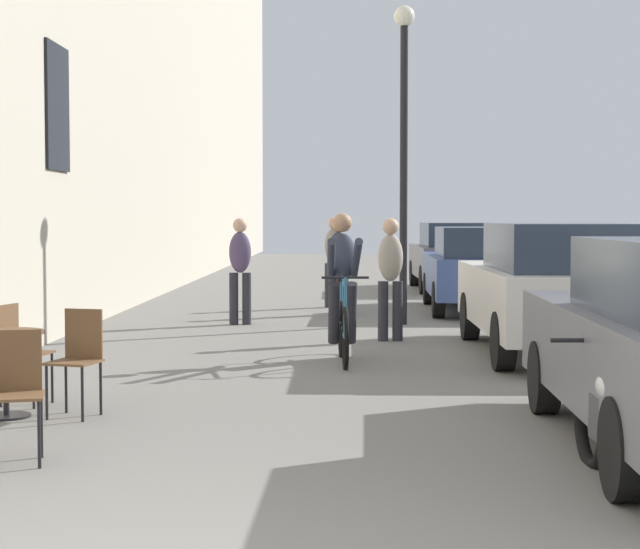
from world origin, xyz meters
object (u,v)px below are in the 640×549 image
object	(u,v)px
parked_car_fourth	(455,255)
parked_motorcycle	(626,426)
cyclist_on_bicycle	(343,291)
cafe_chair_near_toward_street	(16,386)
pedestrian_far	(339,261)
pedestrian_mid	(240,265)
street_lamp	(404,123)
parked_car_third	(479,268)
pedestrian_furthest	(334,256)
parked_car_second	(557,287)
cafe_table_mid	(6,355)
pedestrian_near	(390,272)
cafe_chair_mid_toward_street	(18,347)
cafe_chair_mid_toward_wall	(78,354)

from	to	relation	value
parked_car_fourth	parked_motorcycle	distance (m)	18.02
cyclist_on_bicycle	parked_car_fourth	world-z (taller)	cyclist_on_bicycle
parked_car_fourth	cafe_chair_near_toward_street	bearing A→B (deg)	-105.58
cafe_chair_near_toward_street	pedestrian_far	size ratio (longest dim) A/B	0.55
pedestrian_mid	street_lamp	bearing A→B (deg)	1.42
pedestrian_mid	parked_car_third	distance (m)	4.65
cafe_chair_near_toward_street	parked_car_third	bearing A→B (deg)	68.41
pedestrian_furthest	parked_car_third	size ratio (longest dim) A/B	0.39
parked_car_third	parked_motorcycle	bearing A→B (deg)	-93.27
pedestrian_far	parked_car_second	xyz separation A→B (m)	(2.64, -5.34, -0.09)
cafe_chair_near_toward_street	cyclist_on_bicycle	distance (m)	5.62
cafe_table_mid	street_lamp	distance (m)	9.02
pedestrian_near	street_lamp	world-z (taller)	street_lamp
pedestrian_furthest	parked_car_fourth	bearing A→B (deg)	59.76
street_lamp	parked_car_fourth	size ratio (longest dim) A/B	1.13
cafe_chair_near_toward_street	cafe_table_mid	size ratio (longest dim) A/B	1.24
cafe_chair_mid_toward_street	cafe_chair_mid_toward_wall	distance (m)	0.84
pedestrian_furthest	parked_car_second	distance (m)	7.35
cafe_chair_mid_toward_street	parked_car_fourth	size ratio (longest dim) A/B	0.20
pedestrian_far	street_lamp	distance (m)	2.93
cyclist_on_bicycle	parked_car_third	bearing A→B (deg)	69.82
parked_motorcycle	cafe_chair_near_toward_street	bearing A→B (deg)	169.31
street_lamp	parked_motorcycle	world-z (taller)	street_lamp
parked_car_second	parked_car_fourth	xyz separation A→B (m)	(0.01, 11.52, -0.02)
parked_car_third	parked_car_second	bearing A→B (deg)	-88.42
street_lamp	parked_car_third	xyz separation A→B (m)	(1.47, 2.31, -2.33)
parked_car_third	parked_car_fourth	size ratio (longest dim) A/B	0.98
pedestrian_mid	parked_car_fourth	size ratio (longest dim) A/B	0.38
parked_car_fourth	pedestrian_near	bearing A→B (deg)	-100.91
pedestrian_near	parked_car_fourth	world-z (taller)	pedestrian_near
parked_car_second	parked_car_fourth	world-z (taller)	parked_car_second
pedestrian_far	parked_motorcycle	bearing A→B (deg)	-81.51
parked_car_second	pedestrian_near	bearing A→B (deg)	143.31
pedestrian_furthest	street_lamp	world-z (taller)	street_lamp
cafe_chair_mid_toward_street	pedestrian_mid	bearing A→B (deg)	79.74
cafe_chair_near_toward_street	cafe_chair_mid_toward_street	world-z (taller)	same
pedestrian_near	parked_car_fourth	bearing A→B (deg)	79.09
cafe_table_mid	pedestrian_far	world-z (taller)	pedestrian_far
cafe_table_mid	parked_car_fourth	bearing A→B (deg)	70.99
pedestrian_far	parked_car_fourth	xyz separation A→B (m)	(2.65, 6.18, -0.11)
cafe_chair_mid_toward_wall	pedestrian_near	size ratio (longest dim) A/B	0.54
parked_car_second	parked_motorcycle	distance (m)	6.55
pedestrian_near	cyclist_on_bicycle	bearing A→B (deg)	-107.65
pedestrian_near	street_lamp	size ratio (longest dim) A/B	0.34
cafe_chair_mid_toward_wall	pedestrian_near	world-z (taller)	pedestrian_near
pedestrian_furthest	cafe_chair_mid_toward_street	bearing A→B (deg)	-104.74
parked_car_second	cafe_chair_mid_toward_street	bearing A→B (deg)	-147.11
pedestrian_near	pedestrian_far	xyz separation A→B (m)	(-0.71, 3.89, -0.01)
pedestrian_far	parked_car_second	bearing A→B (deg)	-63.67
pedestrian_near	parked_car_second	world-z (taller)	pedestrian_near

